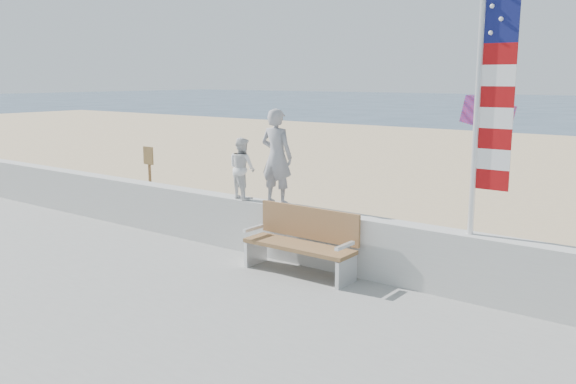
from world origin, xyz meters
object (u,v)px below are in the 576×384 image
object	(u,v)px
child	(242,168)
flag	(488,89)
adult	(277,157)
bench	(302,240)

from	to	relation	value
child	flag	world-z (taller)	flag
child	flag	xyz separation A→B (m)	(4.16, -0.00, 1.39)
adult	child	distance (m)	0.79
adult	child	size ratio (longest dim) A/B	1.48
adult	flag	bearing A→B (deg)	176.37
bench	flag	xyz separation A→B (m)	(2.56, 0.45, 2.30)
bench	adult	bearing A→B (deg)	151.81
child	bench	distance (m)	1.90
adult	bench	world-z (taller)	adult
bench	flag	world-z (taller)	flag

